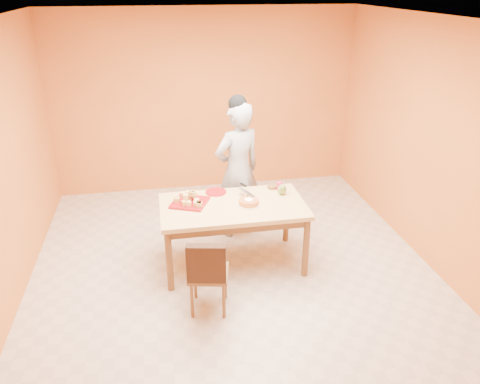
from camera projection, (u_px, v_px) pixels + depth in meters
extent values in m
plane|color=#C0B4A4|center=(234.00, 272.00, 5.30)|extent=(5.00, 5.00, 0.00)
plane|color=silver|center=(232.00, 19.00, 4.18)|extent=(5.00, 5.00, 0.00)
plane|color=orange|center=(205.00, 102.00, 6.97)|extent=(4.50, 0.00, 4.50)
plane|color=orange|center=(436.00, 147.00, 5.11)|extent=(0.00, 5.00, 5.00)
cube|color=tan|center=(233.00, 207.00, 5.17)|extent=(1.60, 0.90, 0.05)
cube|color=brown|center=(233.00, 213.00, 5.20)|extent=(1.48, 0.78, 0.10)
cylinder|color=brown|center=(169.00, 261.00, 4.86)|extent=(0.07, 0.07, 0.71)
cylinder|color=brown|center=(166.00, 226.00, 5.55)|extent=(0.07, 0.07, 0.71)
cylinder|color=brown|center=(306.00, 248.00, 5.10)|extent=(0.07, 0.07, 0.71)
cylinder|color=brown|center=(287.00, 215.00, 5.80)|extent=(0.07, 0.07, 0.71)
imported|color=#9A9A9C|center=(238.00, 171.00, 5.78)|extent=(0.74, 0.63, 1.73)
cube|color=maroon|center=(190.00, 202.00, 5.18)|extent=(0.49, 0.49, 0.02)
cylinder|color=maroon|center=(216.00, 192.00, 5.45)|extent=(0.31, 0.31, 0.01)
cylinder|color=white|center=(249.00, 205.00, 5.15)|extent=(0.29, 0.29, 0.01)
cylinder|color=orange|center=(249.00, 202.00, 5.13)|extent=(0.29, 0.29, 0.05)
cube|color=silver|center=(246.00, 192.00, 5.28)|extent=(0.15, 0.28, 0.01)
ellipsoid|color=olive|center=(282.00, 190.00, 5.37)|extent=(0.11, 0.09, 0.13)
cylinder|color=#C81E46|center=(279.00, 186.00, 5.49)|extent=(0.08, 0.08, 0.10)
cylinder|color=#3E2411|center=(272.00, 187.00, 5.55)|extent=(0.14, 0.14, 0.03)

